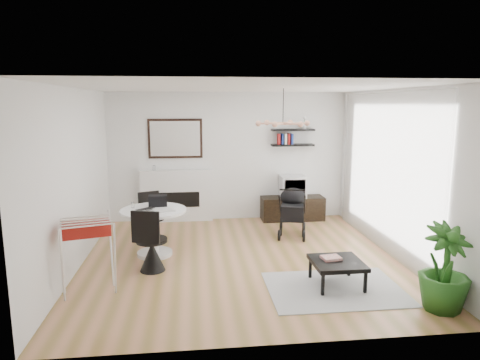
{
  "coord_description": "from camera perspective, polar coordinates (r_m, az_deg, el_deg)",
  "views": [
    {
      "loc": [
        -0.76,
        -6.49,
        2.46
      ],
      "look_at": [
        0.02,
        0.4,
        1.22
      ],
      "focal_mm": 32.0,
      "sensor_mm": 36.0,
      "label": 1
    }
  ],
  "objects": [
    {
      "name": "tv_console",
      "position": [
        9.26,
        7.0,
        -3.76
      ],
      "size": [
        1.33,
        0.47,
        0.5
      ],
      "primitive_type": "cube",
      "color": "black",
      "rests_on": "floor"
    },
    {
      "name": "coffee_table",
      "position": [
        6.07,
        12.82,
        -10.81
      ],
      "size": [
        0.68,
        0.68,
        0.35
      ],
      "rotation": [
        0.0,
        0.0,
        0.01
      ],
      "color": "black",
      "rests_on": "rug"
    },
    {
      "name": "potted_plant",
      "position": [
        5.75,
        25.63,
        -10.51
      ],
      "size": [
        0.72,
        0.72,
        1.06
      ],
      "primitive_type": "imported",
      "rotation": [
        0.0,
        0.0,
        0.23
      ],
      "color": "#225718",
      "rests_on": "floor"
    },
    {
      "name": "ceiling",
      "position": [
        6.54,
        0.25,
        12.23
      ],
      "size": [
        5.0,
        5.0,
        0.0
      ],
      "primitive_type": "plane",
      "color": "white",
      "rests_on": "wall_back"
    },
    {
      "name": "chair_near",
      "position": [
        6.55,
        -11.71,
        -9.3
      ],
      "size": [
        0.5,
        0.51,
        0.97
      ],
      "rotation": [
        0.0,
        0.0,
        2.85
      ],
      "color": "black",
      "rests_on": "floor"
    },
    {
      "name": "dining_table",
      "position": [
        7.14,
        -11.41,
        -5.91
      ],
      "size": [
        1.06,
        1.06,
        0.78
      ],
      "color": "white",
      "rests_on": "floor"
    },
    {
      "name": "drinking_glass",
      "position": [
        7.24,
        -14.12,
        -3.25
      ],
      "size": [
        0.06,
        0.06,
        0.09
      ],
      "primitive_type": "cylinder",
      "color": "white",
      "rests_on": "dining_table"
    },
    {
      "name": "stroller",
      "position": [
        8.13,
        7.01,
        -4.44
      ],
      "size": [
        0.69,
        0.89,
        1.0
      ],
      "rotation": [
        0.0,
        0.0,
        -0.26
      ],
      "color": "black",
      "rests_on": "floor"
    },
    {
      "name": "shelf_lower",
      "position": [
        9.15,
        7.02,
        4.65
      ],
      "size": [
        0.9,
        0.25,
        0.04
      ],
      "primitive_type": "cube",
      "color": "black",
      "rests_on": "wall_back"
    },
    {
      "name": "newspaper",
      "position": [
        6.96,
        -10.15,
        -3.99
      ],
      "size": [
        0.38,
        0.35,
        0.01
      ],
      "primitive_type": "cube",
      "rotation": [
        0.0,
        0.0,
        0.3
      ],
      "color": "silver",
      "rests_on": "dining_table"
    },
    {
      "name": "drying_rack",
      "position": [
        5.96,
        -19.61,
        -9.39
      ],
      "size": [
        0.81,
        0.78,
        1.0
      ],
      "rotation": [
        0.0,
        0.0,
        0.27
      ],
      "color": "white",
      "rests_on": "floor"
    },
    {
      "name": "chair_far",
      "position": [
        7.91,
        -11.61,
        -6.08
      ],
      "size": [
        0.47,
        0.48,
        0.89
      ],
      "rotation": [
        0.0,
        0.0,
        0.38
      ],
      "color": "black",
      "rests_on": "floor"
    },
    {
      "name": "black_bag",
      "position": [
        7.27,
        -10.91,
        -2.72
      ],
      "size": [
        0.32,
        0.2,
        0.18
      ],
      "primitive_type": "cube",
      "rotation": [
        0.0,
        0.0,
        0.07
      ],
      "color": "black",
      "rests_on": "dining_table"
    },
    {
      "name": "shelf_upper",
      "position": [
        9.12,
        7.06,
        6.65
      ],
      "size": [
        0.9,
        0.25,
        0.04
      ],
      "primitive_type": "cube",
      "color": "black",
      "rests_on": "wall_back"
    },
    {
      "name": "fireplace",
      "position": [
        9.09,
        -8.46,
        -1.25
      ],
      "size": [
        1.5,
        0.17,
        2.16
      ],
      "color": "white",
      "rests_on": "floor"
    },
    {
      "name": "wall_back",
      "position": [
        9.09,
        -1.6,
        3.1
      ],
      "size": [
        5.0,
        0.0,
        5.0
      ],
      "primitive_type": "plane",
      "rotation": [
        1.57,
        0.0,
        0.0
      ],
      "color": "white",
      "rests_on": "floor"
    },
    {
      "name": "magazines",
      "position": [
        6.09,
        12.06,
        -10.12
      ],
      "size": [
        0.28,
        0.23,
        0.04
      ],
      "primitive_type": "cube",
      "rotation": [
        0.0,
        0.0,
        0.15
      ],
      "color": "#B8352E",
      "rests_on": "coffee_table"
    },
    {
      "name": "laptop",
      "position": [
        7.01,
        -12.32,
        -3.91
      ],
      "size": [
        0.36,
        0.35,
        0.02
      ],
      "primitive_type": "imported",
      "rotation": [
        0.0,
        0.0,
        0.7
      ],
      "color": "black",
      "rests_on": "dining_table"
    },
    {
      "name": "sheer_curtain",
      "position": [
        7.48,
        18.64,
        1.06
      ],
      "size": [
        0.04,
        3.6,
        2.6
      ],
      "primitive_type": "cube",
      "color": "white",
      "rests_on": "wall_right"
    },
    {
      "name": "rug",
      "position": [
        6.07,
        12.49,
        -13.97
      ],
      "size": [
        1.79,
        1.3,
        0.01
      ],
      "primitive_type": "cube",
      "color": "gray",
      "rests_on": "floor"
    },
    {
      "name": "wall_right",
      "position": [
        7.34,
        20.0,
        0.82
      ],
      "size": [
        0.0,
        5.0,
        5.0
      ],
      "primitive_type": "plane",
      "rotation": [
        1.57,
        0.0,
        -1.57
      ],
      "color": "white",
      "rests_on": "floor"
    },
    {
      "name": "pendant_lamp",
      "position": [
        6.95,
        5.74,
        7.52
      ],
      "size": [
        0.9,
        0.9,
        0.1
      ],
      "primitive_type": null,
      "color": "tan",
      "rests_on": "ceiling"
    },
    {
      "name": "crt_tv",
      "position": [
        9.16,
        7.02,
        -0.86
      ],
      "size": [
        0.52,
        0.46,
        0.46
      ],
      "color": "silver",
      "rests_on": "tv_console"
    },
    {
      "name": "wall_left",
      "position": [
        6.81,
        -21.16,
        0.06
      ],
      "size": [
        0.0,
        5.0,
        5.0
      ],
      "primitive_type": "plane",
      "rotation": [
        1.57,
        0.0,
        1.57
      ],
      "color": "white",
      "rests_on": "floor"
    },
    {
      "name": "floor",
      "position": [
        6.98,
        0.23,
        -10.51
      ],
      "size": [
        5.0,
        5.0,
        0.0
      ],
      "primitive_type": "plane",
      "color": "olive",
      "rests_on": "ground"
    }
  ]
}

